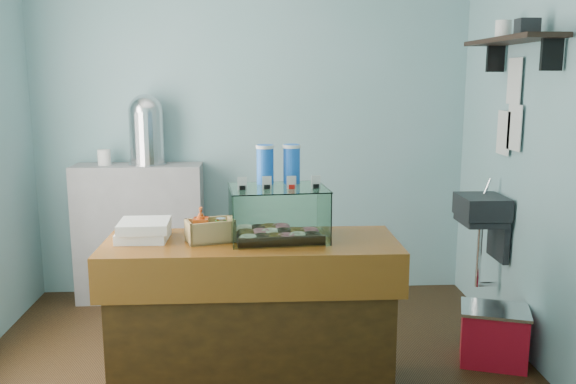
{
  "coord_description": "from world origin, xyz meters",
  "views": [
    {
      "loc": [
        0.03,
        -3.46,
        1.78
      ],
      "look_at": [
        0.21,
        -0.15,
        1.15
      ],
      "focal_mm": 38.0,
      "sensor_mm": 36.0,
      "label": 1
    }
  ],
  "objects": [
    {
      "name": "ground",
      "position": [
        0.0,
        0.0,
        0.0
      ],
      "size": [
        3.5,
        3.5,
        0.0
      ],
      "primitive_type": "plane",
      "color": "black",
      "rests_on": "ground"
    },
    {
      "name": "pastry_boxes",
      "position": [
        -0.59,
        -0.2,
        0.95
      ],
      "size": [
        0.28,
        0.28,
        0.11
      ],
      "rotation": [
        0.0,
        0.0,
        -0.02
      ],
      "color": "white",
      "rests_on": "counter"
    },
    {
      "name": "red_cooler",
      "position": [
        1.51,
        0.05,
        0.18
      ],
      "size": [
        0.49,
        0.43,
        0.36
      ],
      "rotation": [
        0.0,
        0.0,
        -0.32
      ],
      "color": "red",
      "rests_on": "ground"
    },
    {
      "name": "room_shell",
      "position": [
        0.03,
        0.01,
        1.71
      ],
      "size": [
        3.54,
        3.04,
        2.82
      ],
      "color": "#71A4A4",
      "rests_on": "ground"
    },
    {
      "name": "condiment_crate",
      "position": [
        -0.23,
        -0.25,
        0.97
      ],
      "size": [
        0.28,
        0.22,
        0.19
      ],
      "rotation": [
        0.0,
        0.0,
        0.32
      ],
      "color": "tan",
      "rests_on": "counter"
    },
    {
      "name": "coffee_urn",
      "position": [
        -0.82,
        1.33,
        1.39
      ],
      "size": [
        0.3,
        0.3,
        0.55
      ],
      "color": "silver",
      "rests_on": "back_shelf"
    },
    {
      "name": "display_case",
      "position": [
        0.14,
        -0.19,
        1.06
      ],
      "size": [
        0.56,
        0.43,
        0.51
      ],
      "rotation": [
        0.0,
        0.0,
        0.1
      ],
      "color": "#32190F",
      "rests_on": "counter"
    },
    {
      "name": "back_shelf",
      "position": [
        -0.9,
        1.32,
        0.55
      ],
      "size": [
        1.0,
        0.32,
        1.1
      ],
      "primitive_type": "cube",
      "color": "gray",
      "rests_on": "ground"
    },
    {
      "name": "counter",
      "position": [
        0.0,
        -0.25,
        0.46
      ],
      "size": [
        1.6,
        0.6,
        0.9
      ],
      "color": "#44280D",
      "rests_on": "ground"
    }
  ]
}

